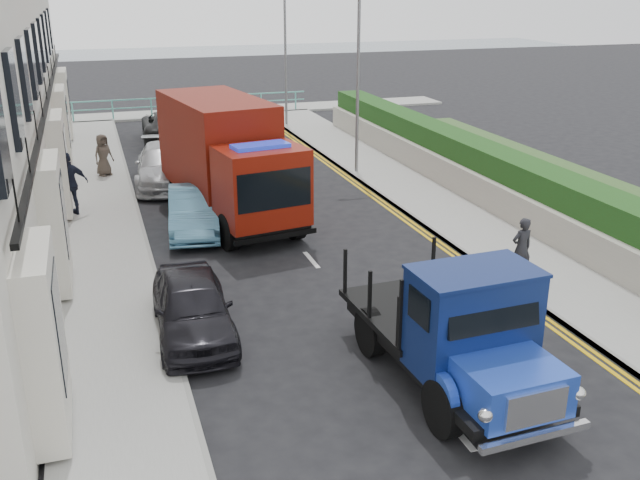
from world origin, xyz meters
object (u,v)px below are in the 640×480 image
at_px(lamp_far, 283,45).
at_px(pedestrian_east_near, 521,248).
at_px(bedford_lorry, 465,340).
at_px(parked_car_front, 192,307).
at_px(red_lorry, 226,157).
at_px(lamp_mid, 355,68).

bearing_deg(lamp_far, pedestrian_east_near, -89.39).
relative_size(lamp_far, bedford_lorry, 1.32).
bearing_deg(lamp_far, parked_car_front, -110.05).
bearing_deg(red_lorry, pedestrian_east_near, -60.73).
bearing_deg(parked_car_front, pedestrian_east_near, 4.74).
distance_m(lamp_far, red_lorry, 14.93).
bearing_deg(pedestrian_east_near, bedford_lorry, 42.73).
bearing_deg(parked_car_front, red_lorry, 75.96).
bearing_deg(parked_car_front, bedford_lorry, -40.08).
height_order(bedford_lorry, red_lorry, red_lorry).
height_order(lamp_far, red_lorry, lamp_far).
xyz_separation_m(lamp_far, red_lorry, (-5.55, -13.70, -2.07)).
distance_m(lamp_far, parked_car_front, 22.93).
distance_m(lamp_far, bedford_lorry, 25.53).
bearing_deg(red_lorry, bedford_lorry, -89.54).
xyz_separation_m(lamp_mid, lamp_far, (0.00, 10.00, 0.00)).
relative_size(lamp_mid, parked_car_front, 1.83).
bearing_deg(lamp_mid, bedford_lorry, -103.42).
relative_size(red_lorry, parked_car_front, 1.87).
bearing_deg(pedestrian_east_near, lamp_far, -93.94).
relative_size(lamp_far, red_lorry, 0.97).
relative_size(lamp_far, pedestrian_east_near, 4.56).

